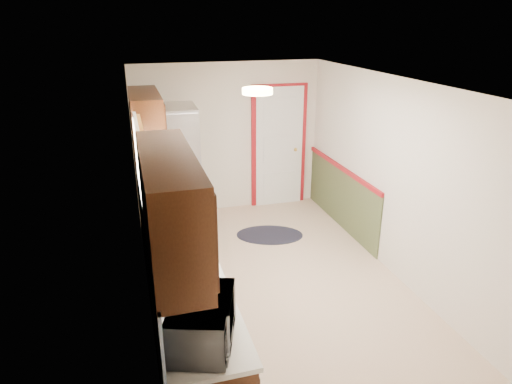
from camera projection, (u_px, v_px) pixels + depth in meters
room_shell at (278, 192)px, 5.10m from camera, size 3.20×5.20×2.52m
kitchen_run at (172, 249)px, 4.66m from camera, size 0.63×4.00×2.20m
back_wall_trim at (292, 157)px, 7.46m from camera, size 1.12×2.30×2.08m
ceiling_fixture at (257, 91)px, 4.43m from camera, size 0.30×0.30×0.06m
microwave at (202, 318)px, 3.07m from camera, size 0.50×0.67×0.41m
refrigerator at (171, 173)px, 6.50m from camera, size 0.81×0.80×1.90m
rug at (270, 235)px, 6.77m from camera, size 1.13×0.90×0.01m
cooktop at (161, 182)px, 6.14m from camera, size 0.47×0.57×0.02m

